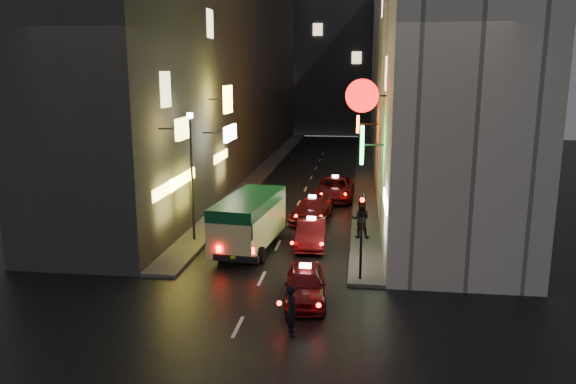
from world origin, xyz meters
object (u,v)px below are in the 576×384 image
at_px(minibus, 249,216).
at_px(lamp_post, 192,168).
at_px(traffic_light, 362,219).
at_px(taxi_near, 305,282).
at_px(pedestrian_crossing, 292,307).

bearing_deg(minibus, lamp_post, 165.92).
bearing_deg(traffic_light, lamp_post, 151.09).
relative_size(taxi_near, traffic_light, 1.37).
height_order(taxi_near, lamp_post, lamp_post).
bearing_deg(pedestrian_crossing, taxi_near, -22.93).
bearing_deg(minibus, taxi_near, -60.64).
xyz_separation_m(pedestrian_crossing, lamp_post, (-6.04, 9.30, 2.76)).
relative_size(taxi_near, pedestrian_crossing, 2.50).
xyz_separation_m(taxi_near, pedestrian_crossing, (-0.16, -2.79, 0.22)).
bearing_deg(minibus, pedestrian_crossing, -70.15).
bearing_deg(minibus, traffic_light, -35.81).
bearing_deg(taxi_near, minibus, 119.36).
bearing_deg(taxi_near, traffic_light, 44.67).
xyz_separation_m(minibus, pedestrian_crossing, (3.09, -8.56, -0.65)).
bearing_deg(pedestrian_crossing, lamp_post, 13.28).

